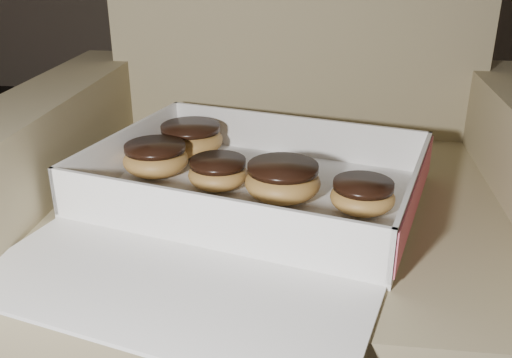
{
  "coord_description": "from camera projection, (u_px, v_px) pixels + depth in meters",
  "views": [
    {
      "loc": [
        -0.2,
        -0.51,
        0.75
      ],
      "look_at": [
        -0.29,
        0.24,
        0.42
      ],
      "focal_mm": 40.0,
      "sensor_mm": 36.0,
      "label": 1
    }
  ],
  "objects": [
    {
      "name": "crumb_a",
      "position": [
        153.0,
        209.0,
        0.77
      ],
      "size": [
        0.01,
        0.01,
        0.0
      ],
      "primitive_type": "ellipsoid",
      "color": "black",
      "rests_on": "bakery_box"
    },
    {
      "name": "crumb_b",
      "position": [
        255.0,
        229.0,
        0.72
      ],
      "size": [
        0.01,
        0.01,
        0.0
      ],
      "primitive_type": "ellipsoid",
      "color": "black",
      "rests_on": "bakery_box"
    },
    {
      "name": "donut_b",
      "position": [
        191.0,
        139.0,
        0.95
      ],
      "size": [
        0.11,
        0.11,
        0.05
      ],
      "color": "#BC8741",
      "rests_on": "bakery_box"
    },
    {
      "name": "crumb_e",
      "position": [
        162.0,
        216.0,
        0.75
      ],
      "size": [
        0.01,
        0.01,
        0.0
      ],
      "primitive_type": "ellipsoid",
      "color": "black",
      "rests_on": "bakery_box"
    },
    {
      "name": "armchair",
      "position": [
        283.0,
        242.0,
        0.94
      ],
      "size": [
        0.85,
        0.72,
        0.89
      ],
      "color": "#94815E",
      "rests_on": "floor"
    },
    {
      "name": "donut_c",
      "position": [
        283.0,
        181.0,
        0.79
      ],
      "size": [
        0.11,
        0.11,
        0.05
      ],
      "color": "#BC8741",
      "rests_on": "bakery_box"
    },
    {
      "name": "crumb_c",
      "position": [
        295.0,
        230.0,
        0.72
      ],
      "size": [
        0.01,
        0.01,
        0.0
      ],
      "primitive_type": "ellipsoid",
      "color": "black",
      "rests_on": "bakery_box"
    },
    {
      "name": "donut_e",
      "position": [
        363.0,
        196.0,
        0.76
      ],
      "size": [
        0.09,
        0.09,
        0.04
      ],
      "color": "#BC8741",
      "rests_on": "bakery_box"
    },
    {
      "name": "donut_a",
      "position": [
        218.0,
        172.0,
        0.83
      ],
      "size": [
        0.09,
        0.09,
        0.04
      ],
      "color": "#BC8741",
      "rests_on": "bakery_box"
    },
    {
      "name": "bakery_box",
      "position": [
        246.0,
        201.0,
        0.78
      ],
      "size": [
        0.56,
        0.62,
        0.07
      ],
      "rotation": [
        0.0,
        0.0,
        -0.26
      ],
      "color": "white",
      "rests_on": "armchair"
    },
    {
      "name": "crumb_d",
      "position": [
        172.0,
        194.0,
        0.82
      ],
      "size": [
        0.01,
        0.01,
        0.0
      ],
      "primitive_type": "ellipsoid",
      "color": "black",
      "rests_on": "bakery_box"
    },
    {
      "name": "donut_d",
      "position": [
        156.0,
        158.0,
        0.87
      ],
      "size": [
        0.1,
        0.1,
        0.05
      ],
      "color": "#BC8741",
      "rests_on": "bakery_box"
    }
  ]
}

